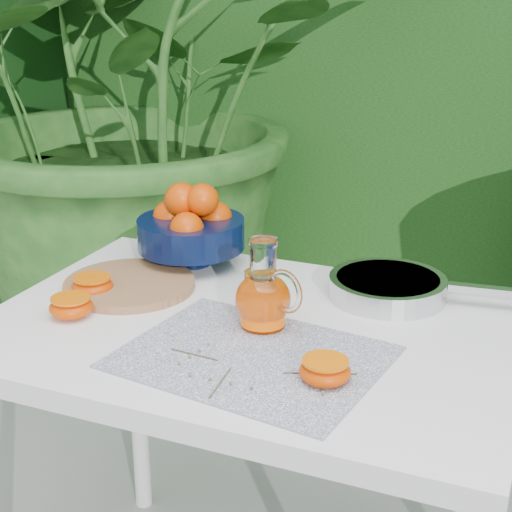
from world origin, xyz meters
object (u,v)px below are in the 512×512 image
at_px(cutting_board, 130,285).
at_px(fruit_bowl, 191,227).
at_px(white_table, 252,363).
at_px(juice_pitcher, 264,297).
at_px(saute_pan, 389,286).

relative_size(cutting_board, fruit_bowl, 0.90).
relative_size(white_table, cutting_board, 3.66).
bearing_deg(juice_pitcher, cutting_board, 167.94).
relative_size(white_table, juice_pitcher, 5.87).
height_order(cutting_board, juice_pitcher, juice_pitcher).
distance_m(cutting_board, fruit_bowl, 0.21).
height_order(cutting_board, fruit_bowl, fruit_bowl).
bearing_deg(cutting_board, fruit_bowl, 74.59).
bearing_deg(saute_pan, fruit_bowl, 177.00).
distance_m(white_table, cutting_board, 0.32).
bearing_deg(saute_pan, white_table, -132.43).
distance_m(white_table, saute_pan, 0.32).
distance_m(fruit_bowl, saute_pan, 0.47).
xyz_separation_m(cutting_board, saute_pan, (0.51, 0.16, 0.02)).
xyz_separation_m(cutting_board, juice_pitcher, (0.33, -0.07, 0.05)).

